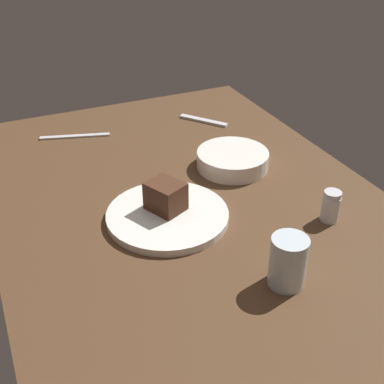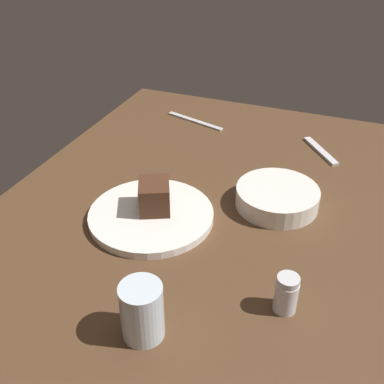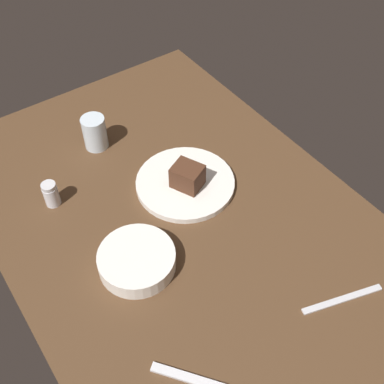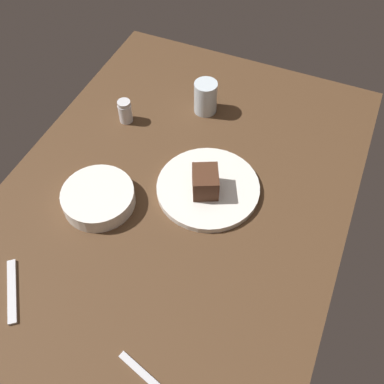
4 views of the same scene
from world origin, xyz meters
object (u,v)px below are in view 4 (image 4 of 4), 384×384
chocolate_cake_slice (205,182)px  side_bowl (98,198)px  water_glass (206,97)px  dessert_spoon (12,291)px  dessert_plate (208,188)px  salt_shaker (125,111)px

chocolate_cake_slice → side_bowl: 26.18cm
water_glass → dessert_spoon: size_ratio=0.64×
chocolate_cake_slice → dessert_plate: bearing=170.0°
chocolate_cake_slice → dessert_spoon: size_ratio=0.49×
chocolate_cake_slice → side_bowl: bearing=-60.8°
side_bowl → chocolate_cake_slice: bearing=119.2°
dessert_plate → side_bowl: (14.13, -22.98, 1.28)cm
chocolate_cake_slice → water_glass: (-28.36, -11.41, 0.04)cm
salt_shaker → side_bowl: size_ratio=0.39×
dessert_spoon → water_glass: bearing=128.9°
chocolate_cake_slice → dessert_spoon: bearing=-34.7°
dessert_plate → salt_shaker: bearing=-114.9°
chocolate_cake_slice → salt_shaker: chocolate_cake_slice is taller
salt_shaker → side_bowl: bearing=15.2°
salt_shaker → water_glass: 22.95cm
chocolate_cake_slice → dessert_spoon: (40.48, -28.04, -4.41)cm
salt_shaker → water_glass: size_ratio=0.72×
water_glass → salt_shaker: bearing=-56.3°
salt_shaker → dessert_spoon: bearing=2.5°
dessert_plate → water_glass: (-26.94, -11.66, 3.98)cm
dessert_plate → dessert_spoon: size_ratio=1.71×
water_glass → side_bowl: water_glass is taller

